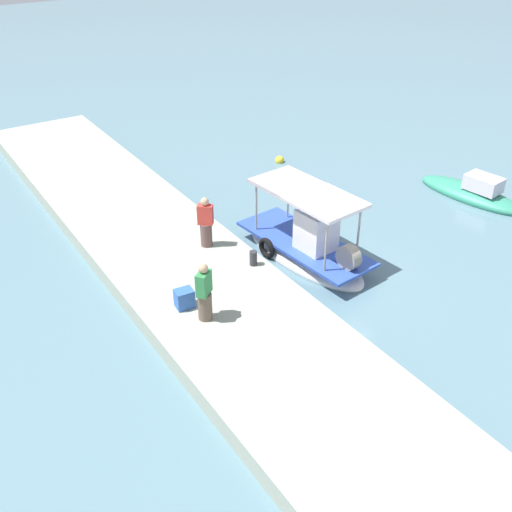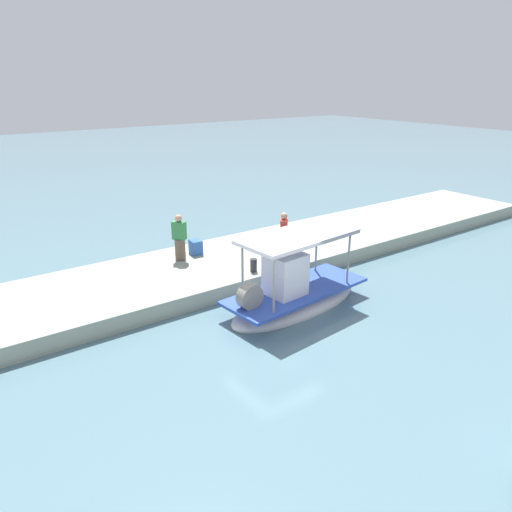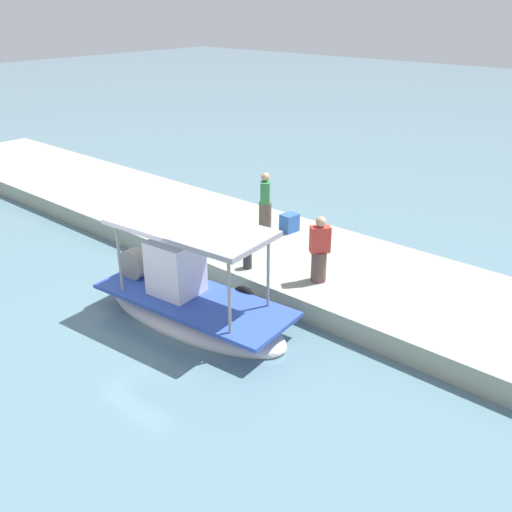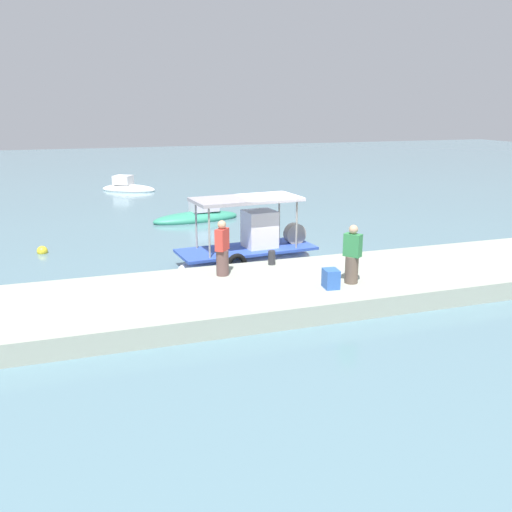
{
  "view_description": "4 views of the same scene",
  "coord_description": "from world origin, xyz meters",
  "px_view_note": "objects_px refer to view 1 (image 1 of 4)",
  "views": [
    {
      "loc": [
        12.22,
        -10.99,
        10.58
      ],
      "look_at": [
        -1.1,
        -2.2,
        0.73
      ],
      "focal_mm": 41.72,
      "sensor_mm": 36.0,
      "label": 1
    },
    {
      "loc": [
        8.28,
        10.66,
        7.11
      ],
      "look_at": [
        -1.38,
        -2.9,
        0.91
      ],
      "focal_mm": 34.04,
      "sensor_mm": 36.0,
      "label": 2
    },
    {
      "loc": [
        -10.11,
        7.84,
        7.15
      ],
      "look_at": [
        -1.48,
        -2.13,
        1.18
      ],
      "focal_mm": 40.14,
      "sensor_mm": 36.0,
      "label": 3
    },
    {
      "loc": [
        -7.05,
        -18.91,
        5.68
      ],
      "look_at": [
        -1.61,
        -2.81,
        1.02
      ],
      "focal_mm": 38.82,
      "sensor_mm": 36.0,
      "label": 4
    }
  ],
  "objects_px": {
    "fisherman_by_crate": "(204,294)",
    "cargo_crate": "(184,299)",
    "main_fishing_boat": "(306,247)",
    "fisherman_near_bollard": "(206,224)",
    "marker_buoy": "(280,160)",
    "moored_boat_mid": "(472,193)",
    "mooring_bollard": "(253,258)"
  },
  "relations": [
    {
      "from": "fisherman_by_crate",
      "to": "cargo_crate",
      "type": "relative_size",
      "value": 3.17
    },
    {
      "from": "main_fishing_boat",
      "to": "marker_buoy",
      "type": "bearing_deg",
      "value": 150.6
    },
    {
      "from": "cargo_crate",
      "to": "fisherman_near_bollard",
      "type": "bearing_deg",
      "value": 140.25
    },
    {
      "from": "fisherman_by_crate",
      "to": "cargo_crate",
      "type": "height_order",
      "value": "fisherman_by_crate"
    },
    {
      "from": "mooring_bollard",
      "to": "moored_boat_mid",
      "type": "height_order",
      "value": "mooring_bollard"
    },
    {
      "from": "fisherman_near_bollard",
      "to": "marker_buoy",
      "type": "relative_size",
      "value": 4.16
    },
    {
      "from": "main_fishing_boat",
      "to": "mooring_bollard",
      "type": "distance_m",
      "value": 2.18
    },
    {
      "from": "main_fishing_boat",
      "to": "mooring_bollard",
      "type": "height_order",
      "value": "main_fishing_boat"
    },
    {
      "from": "main_fishing_boat",
      "to": "fisherman_near_bollard",
      "type": "xyz_separation_m",
      "value": [
        -1.77,
        -2.78,
        0.9
      ]
    },
    {
      "from": "fisherman_by_crate",
      "to": "moored_boat_mid",
      "type": "relative_size",
      "value": 0.38
    },
    {
      "from": "fisherman_near_bollard",
      "to": "mooring_bollard",
      "type": "height_order",
      "value": "fisherman_near_bollard"
    },
    {
      "from": "marker_buoy",
      "to": "main_fishing_boat",
      "type": "bearing_deg",
      "value": -29.4
    },
    {
      "from": "marker_buoy",
      "to": "fisherman_by_crate",
      "type": "bearing_deg",
      "value": -44.71
    },
    {
      "from": "main_fishing_boat",
      "to": "fisherman_near_bollard",
      "type": "relative_size",
      "value": 3.09
    },
    {
      "from": "cargo_crate",
      "to": "moored_boat_mid",
      "type": "distance_m",
      "value": 13.46
    },
    {
      "from": "fisherman_by_crate",
      "to": "mooring_bollard",
      "type": "distance_m",
      "value": 3.07
    },
    {
      "from": "cargo_crate",
      "to": "main_fishing_boat",
      "type": "bearing_deg",
      "value": 99.88
    },
    {
      "from": "fisherman_by_crate",
      "to": "mooring_bollard",
      "type": "xyz_separation_m",
      "value": [
        -1.56,
        2.59,
        -0.56
      ]
    },
    {
      "from": "fisherman_near_bollard",
      "to": "cargo_crate",
      "type": "xyz_separation_m",
      "value": [
        2.63,
        -2.19,
        -0.51
      ]
    },
    {
      "from": "main_fishing_boat",
      "to": "fisherman_near_bollard",
      "type": "bearing_deg",
      "value": -122.46
    },
    {
      "from": "fisherman_near_bollard",
      "to": "mooring_bollard",
      "type": "relative_size",
      "value": 3.64
    },
    {
      "from": "fisherman_near_bollard",
      "to": "main_fishing_boat",
      "type": "bearing_deg",
      "value": 57.54
    },
    {
      "from": "mooring_bollard",
      "to": "cargo_crate",
      "type": "height_order",
      "value": "cargo_crate"
    },
    {
      "from": "fisherman_by_crate",
      "to": "fisherman_near_bollard",
      "type": "bearing_deg",
      "value": 150.14
    },
    {
      "from": "cargo_crate",
      "to": "moored_boat_mid",
      "type": "bearing_deg",
      "value": 93.88
    },
    {
      "from": "fisherman_by_crate",
      "to": "cargo_crate",
      "type": "bearing_deg",
      "value": -163.67
    },
    {
      "from": "cargo_crate",
      "to": "marker_buoy",
      "type": "height_order",
      "value": "cargo_crate"
    },
    {
      "from": "main_fishing_boat",
      "to": "cargo_crate",
      "type": "relative_size",
      "value": 9.68
    },
    {
      "from": "fisherman_by_crate",
      "to": "mooring_bollard",
      "type": "bearing_deg",
      "value": 121.12
    },
    {
      "from": "cargo_crate",
      "to": "marker_buoy",
      "type": "relative_size",
      "value": 1.33
    },
    {
      "from": "mooring_bollard",
      "to": "moored_boat_mid",
      "type": "bearing_deg",
      "value": 90.71
    },
    {
      "from": "fisherman_near_bollard",
      "to": "mooring_bollard",
      "type": "distance_m",
      "value": 2.03
    }
  ]
}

